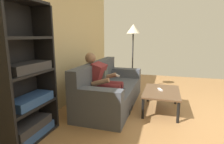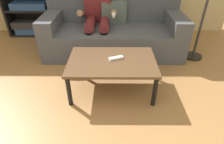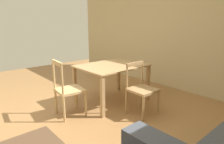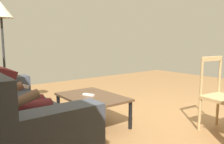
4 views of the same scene
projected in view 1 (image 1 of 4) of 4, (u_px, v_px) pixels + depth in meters
name	position (u px, v px, depth m)	size (l,w,h in m)	color
wall_back	(43.00, 43.00, 3.18)	(6.19, 0.12, 2.66)	#D1BC8C
couch	(109.00, 90.00, 3.88)	(2.16, 0.91, 0.91)	#474C56
person_lounging	(103.00, 81.00, 3.61)	(0.59, 0.94, 1.13)	maroon
coffee_table	(161.00, 93.00, 3.56)	(1.00, 0.67, 0.40)	brown
tv_remote	(160.00, 89.00, 3.60)	(0.05, 0.17, 0.02)	white
bookshelf	(26.00, 87.00, 2.50)	(0.88, 0.36, 1.92)	black
floor_lamp	(133.00, 35.00, 4.78)	(0.36, 0.36, 1.75)	black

